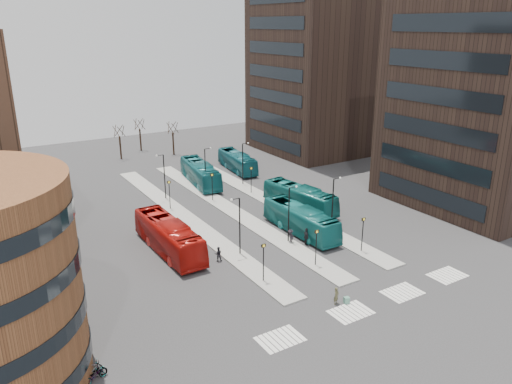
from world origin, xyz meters
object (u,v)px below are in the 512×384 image
commuter_c (290,236)px  suitcase (347,300)px  bicycle_near (95,375)px  bicycle_far (91,366)px  traveller (336,296)px  teal_bus_c (300,198)px  commuter_a (218,254)px  red_bus (169,236)px  teal_bus_a (301,220)px  commuter_b (306,237)px  teal_bus_d (237,162)px  bicycle_mid (93,369)px  teal_bus_b (200,173)px

commuter_c → suitcase: bearing=-10.8°
bicycle_near → bicycle_far: bearing=-22.5°
bicycle_near → traveller: bearing=-115.1°
teal_bus_c → commuter_a: 17.24m
red_bus → bicycle_near: size_ratio=6.53×
teal_bus_a → commuter_c: (-2.56, -1.69, -0.78)m
commuter_a → commuter_c: 8.57m
commuter_a → commuter_b: bearing=-167.5°
suitcase → bicycle_near: bicycle_near is taller
suitcase → teal_bus_d: size_ratio=0.05×
teal_bus_c → teal_bus_d: teal_bus_c is taller
teal_bus_a → commuter_a: 11.24m
bicycle_mid → teal_bus_a: bearing=-40.6°
traveller → bicycle_far: traveller is taller
suitcase → red_bus: bearing=132.1°
teal_bus_c → commuter_c: teal_bus_c is taller
teal_bus_d → commuter_b: 29.61m
teal_bus_b → bicycle_far: (-24.51, -33.93, -1.24)m
suitcase → bicycle_far: bearing=-171.8°
teal_bus_d → bicycle_near: teal_bus_d is taller
commuter_a → bicycle_near: size_ratio=0.80×
red_bus → bicycle_mid: 19.44m
suitcase → commuter_b: size_ratio=0.30×
red_bus → commuter_a: red_bus is taller
suitcase → teal_bus_c: (9.98, 20.21, 1.29)m
bicycle_mid → teal_bus_d: bearing=-16.3°
teal_bus_d → bicycle_mid: (-32.63, -37.85, -0.93)m
suitcase → teal_bus_c: bearing=78.8°
traveller → bicycle_mid: traveller is taller
red_bus → commuter_c: size_ratio=7.81×
red_bus → commuter_a: size_ratio=8.20×
commuter_c → bicycle_mid: 25.87m
teal_bus_c → commuter_a: size_ratio=7.48×
teal_bus_d → bicycle_mid: 49.98m
bicycle_far → bicycle_near: bearing=-156.9°
teal_bus_d → red_bus: bearing=-126.7°
red_bus → commuter_c: 12.86m
traveller → teal_bus_b: bearing=62.8°
red_bus → teal_bus_b: 22.94m
commuter_b → bicycle_far: commuter_b is taller
teal_bus_b → commuter_c: 24.03m
teal_bus_c → teal_bus_d: bearing=76.3°
suitcase → bicycle_mid: 20.70m
traveller → red_bus: bearing=95.6°
suitcase → teal_bus_a: size_ratio=0.05×
teal_bus_b → commuter_a: teal_bus_b is taller
commuter_c → bicycle_mid: size_ratio=0.86×
teal_bus_c → teal_bus_a: bearing=-133.5°
commuter_a → commuter_b: size_ratio=0.80×
bicycle_near → teal_bus_b: bearing=-57.4°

